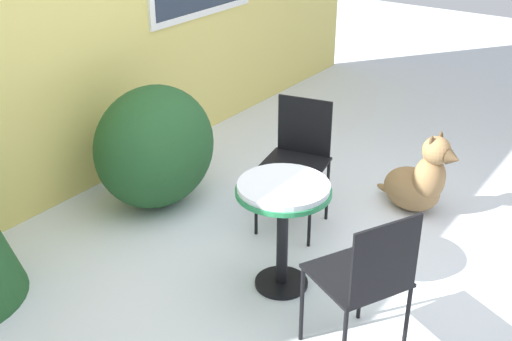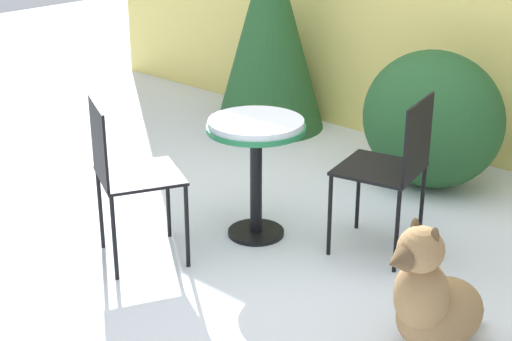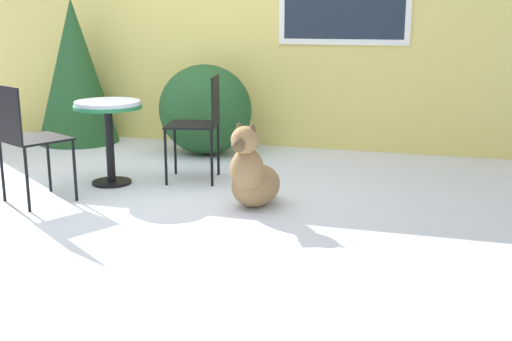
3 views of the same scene
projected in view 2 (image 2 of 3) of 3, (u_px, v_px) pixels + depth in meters
name	position (u px, v px, depth m)	size (l,w,h in m)	color
ground_plane	(284.00, 261.00, 4.48)	(16.00, 16.00, 0.00)	silver
shrub_left	(432.00, 119.00, 5.36)	(1.00, 0.84, 0.95)	#235128
evergreen_bush	(270.00, 31.00, 6.42)	(0.92, 0.92, 1.64)	#235128
patio_table	(256.00, 144.00, 4.58)	(0.58, 0.58, 0.74)	black
patio_chair_near_table	(392.00, 165.00, 4.39)	(0.52, 0.52, 0.94)	black
patio_chair_far_side	(126.00, 171.00, 4.30)	(0.59, 0.59, 0.94)	black
dog	(433.00, 301.00, 3.60)	(0.44, 0.69, 0.68)	#937047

